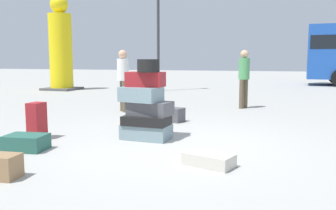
% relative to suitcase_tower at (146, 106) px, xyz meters
% --- Properties ---
extents(ground_plane, '(80.00, 80.00, 0.00)m').
position_rel_suitcase_tower_xyz_m(ground_plane, '(0.43, -0.26, -0.56)').
color(ground_plane, '#9E9E99').
extents(suitcase_tower, '(0.89, 0.60, 1.34)m').
position_rel_suitcase_tower_xyz_m(suitcase_tower, '(0.00, 0.00, 0.00)').
color(suitcase_tower, gray).
rests_on(suitcase_tower, ground).
extents(suitcase_charcoal_foreground_near, '(0.58, 0.45, 0.30)m').
position_rel_suitcase_tower_xyz_m(suitcase_charcoal_foreground_near, '(-0.11, 1.78, -0.41)').
color(suitcase_charcoal_foreground_near, '#4C4C51').
rests_on(suitcase_charcoal_foreground_near, ground).
extents(suitcase_maroon_behind_tower, '(0.67, 0.52, 0.20)m').
position_rel_suitcase_tower_xyz_m(suitcase_maroon_behind_tower, '(-0.68, 1.37, -0.47)').
color(suitcase_maroon_behind_tower, maroon).
rests_on(suitcase_maroon_behind_tower, ground).
extents(suitcase_cream_left_side, '(0.69, 0.50, 0.16)m').
position_rel_suitcase_tower_xyz_m(suitcase_cream_left_side, '(1.33, -1.23, -0.48)').
color(suitcase_cream_left_side, beige).
rests_on(suitcase_cream_left_side, ground).
extents(suitcase_teal_white_trunk, '(0.64, 0.50, 0.23)m').
position_rel_suitcase_tower_xyz_m(suitcase_teal_white_trunk, '(-1.41, -1.28, -0.45)').
color(suitcase_teal_white_trunk, '#26594C').
rests_on(suitcase_teal_white_trunk, ground).
extents(suitcase_maroon_upright_blue, '(0.22, 0.29, 0.62)m').
position_rel_suitcase_tower_xyz_m(suitcase_maroon_upright_blue, '(-1.76, -0.58, -0.25)').
color(suitcase_maroon_upright_blue, maroon).
rests_on(suitcase_maroon_upright_blue, ground).
extents(person_bearded_onlooker, '(0.30, 0.32, 1.61)m').
position_rel_suitcase_tower_xyz_m(person_bearded_onlooker, '(1.14, 4.48, 0.40)').
color(person_bearded_onlooker, brown).
rests_on(person_bearded_onlooker, ground).
extents(person_tourist_with_camera, '(0.30, 0.30, 1.59)m').
position_rel_suitcase_tower_xyz_m(person_tourist_with_camera, '(-1.76, 2.85, 0.39)').
color(person_tourist_with_camera, brown).
rests_on(person_tourist_with_camera, ground).
extents(yellow_dummy_statue, '(1.41, 1.41, 4.14)m').
position_rel_suitcase_tower_xyz_m(yellow_dummy_statue, '(-7.33, 8.27, 1.28)').
color(yellow_dummy_statue, yellow).
rests_on(yellow_dummy_statue, ground).
extents(lamp_post, '(0.36, 0.36, 5.42)m').
position_rel_suitcase_tower_xyz_m(lamp_post, '(-3.01, 9.09, 3.03)').
color(lamp_post, '#333338').
rests_on(lamp_post, ground).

